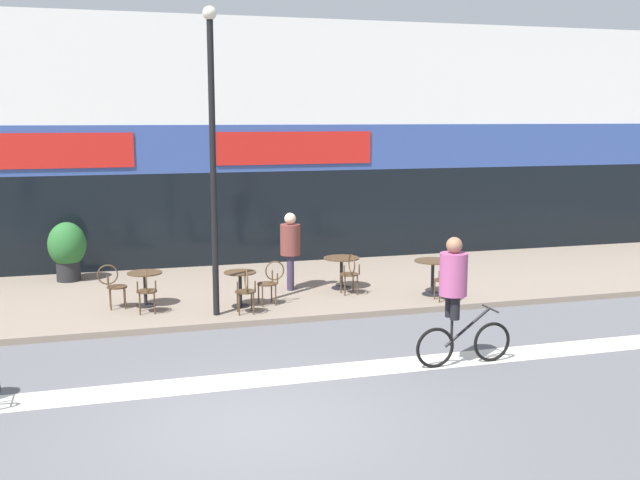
{
  "coord_description": "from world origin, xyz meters",
  "views": [
    {
      "loc": [
        -1.73,
        -9.0,
        3.92
      ],
      "look_at": [
        2.57,
        5.88,
        1.36
      ],
      "focal_mm": 42.0,
      "sensor_mm": 36.0,
      "label": 1
    }
  ],
  "objects_px": {
    "bistro_table_1": "(240,282)",
    "cafe_chair_0_side": "(113,283)",
    "planter_pot": "(67,249)",
    "cyclist_1": "(456,291)",
    "bistro_table_2": "(341,266)",
    "cafe_chair_1_near": "(246,288)",
    "cafe_chair_1_side": "(270,280)",
    "cafe_chair_3_near": "(445,277)",
    "bistro_table_0": "(145,282)",
    "pedestrian_near_end": "(290,244)",
    "cafe_chair_2_near": "(350,271)",
    "lamp_post": "(213,143)",
    "bistro_table_3": "(433,270)",
    "cafe_chair_0_near": "(147,288)"
  },
  "relations": [
    {
      "from": "bistro_table_1",
      "to": "cafe_chair_0_side",
      "type": "relative_size",
      "value": 0.8
    },
    {
      "from": "planter_pot",
      "to": "cyclist_1",
      "type": "xyz_separation_m",
      "value": [
        6.13,
        -7.73,
        0.34
      ]
    },
    {
      "from": "bistro_table_2",
      "to": "cafe_chair_0_side",
      "type": "xyz_separation_m",
      "value": [
        -4.93,
        -0.42,
        0.01
      ]
    },
    {
      "from": "cafe_chair_1_near",
      "to": "cafe_chair_1_side",
      "type": "bearing_deg",
      "value": -42.12
    },
    {
      "from": "bistro_table_1",
      "to": "cafe_chair_1_side",
      "type": "distance_m",
      "value": 0.63
    },
    {
      "from": "cafe_chair_1_side",
      "to": "planter_pot",
      "type": "height_order",
      "value": "planter_pot"
    },
    {
      "from": "cafe_chair_0_side",
      "to": "bistro_table_1",
      "type": "bearing_deg",
      "value": -14.92
    },
    {
      "from": "cafe_chair_0_side",
      "to": "cafe_chair_3_near",
      "type": "height_order",
      "value": "same"
    },
    {
      "from": "bistro_table_0",
      "to": "cafe_chair_3_near",
      "type": "height_order",
      "value": "cafe_chair_3_near"
    },
    {
      "from": "planter_pot",
      "to": "cyclist_1",
      "type": "bearing_deg",
      "value": -51.61
    },
    {
      "from": "bistro_table_2",
      "to": "pedestrian_near_end",
      "type": "distance_m",
      "value": 1.25
    },
    {
      "from": "cafe_chair_1_near",
      "to": "pedestrian_near_end",
      "type": "xyz_separation_m",
      "value": [
        1.34,
        1.82,
        0.5
      ]
    },
    {
      "from": "bistro_table_2",
      "to": "cafe_chair_2_near",
      "type": "height_order",
      "value": "cafe_chair_2_near"
    },
    {
      "from": "cafe_chair_0_side",
      "to": "lamp_post",
      "type": "relative_size",
      "value": 0.16
    },
    {
      "from": "bistro_table_1",
      "to": "cafe_chair_0_side",
      "type": "xyz_separation_m",
      "value": [
        -2.47,
        0.56,
        0.01
      ]
    },
    {
      "from": "bistro_table_2",
      "to": "cafe_chair_3_near",
      "type": "xyz_separation_m",
      "value": [
        1.7,
        -1.74,
        0.01
      ]
    },
    {
      "from": "bistro_table_3",
      "to": "pedestrian_near_end",
      "type": "height_order",
      "value": "pedestrian_near_end"
    },
    {
      "from": "cyclist_1",
      "to": "bistro_table_1",
      "type": "bearing_deg",
      "value": 120.64
    },
    {
      "from": "planter_pot",
      "to": "pedestrian_near_end",
      "type": "bearing_deg",
      "value": -25.85
    },
    {
      "from": "pedestrian_near_end",
      "to": "bistro_table_1",
      "type": "bearing_deg",
      "value": 53.81
    },
    {
      "from": "bistro_table_1",
      "to": "cyclist_1",
      "type": "xyz_separation_m",
      "value": [
        2.68,
        -4.21,
        0.59
      ]
    },
    {
      "from": "bistro_table_2",
      "to": "bistro_table_3",
      "type": "relative_size",
      "value": 1.01
    },
    {
      "from": "cafe_chair_0_side",
      "to": "planter_pot",
      "type": "height_order",
      "value": "planter_pot"
    },
    {
      "from": "bistro_table_1",
      "to": "cafe_chair_1_side",
      "type": "xyz_separation_m",
      "value": [
        0.63,
        0.01,
        0.01
      ]
    },
    {
      "from": "bistro_table_1",
      "to": "cafe_chair_3_near",
      "type": "relative_size",
      "value": 0.8
    },
    {
      "from": "bistro_table_3",
      "to": "planter_pot",
      "type": "height_order",
      "value": "planter_pot"
    },
    {
      "from": "cafe_chair_0_near",
      "to": "cafe_chair_2_near",
      "type": "distance_m",
      "value": 4.33
    },
    {
      "from": "cafe_chair_1_near",
      "to": "lamp_post",
      "type": "relative_size",
      "value": 0.16
    },
    {
      "from": "cafe_chair_1_near",
      "to": "cafe_chair_3_near",
      "type": "relative_size",
      "value": 1.0
    },
    {
      "from": "bistro_table_3",
      "to": "cafe_chair_3_near",
      "type": "height_order",
      "value": "cafe_chair_3_near"
    },
    {
      "from": "cafe_chair_2_near",
      "to": "pedestrian_near_end",
      "type": "xyz_separation_m",
      "value": [
        -1.12,
        0.85,
        0.5
      ]
    },
    {
      "from": "bistro_table_1",
      "to": "pedestrian_near_end",
      "type": "relative_size",
      "value": 0.42
    },
    {
      "from": "planter_pot",
      "to": "pedestrian_near_end",
      "type": "relative_size",
      "value": 0.81
    },
    {
      "from": "bistro_table_1",
      "to": "cyclist_1",
      "type": "relative_size",
      "value": 0.35
    },
    {
      "from": "bistro_table_2",
      "to": "cafe_chair_1_near",
      "type": "relative_size",
      "value": 0.89
    },
    {
      "from": "bistro_table_2",
      "to": "cyclist_1",
      "type": "distance_m",
      "value": 5.23
    },
    {
      "from": "bistro_table_0",
      "to": "cafe_chair_0_near",
      "type": "distance_m",
      "value": 0.63
    },
    {
      "from": "bistro_table_2",
      "to": "cafe_chair_0_side",
      "type": "height_order",
      "value": "cafe_chair_0_side"
    },
    {
      "from": "bistro_table_0",
      "to": "lamp_post",
      "type": "xyz_separation_m",
      "value": [
        1.28,
        -1.07,
        2.81
      ]
    },
    {
      "from": "cafe_chair_3_near",
      "to": "bistro_table_1",
      "type": "bearing_deg",
      "value": 83.02
    },
    {
      "from": "pedestrian_near_end",
      "to": "cafe_chair_0_side",
      "type": "bearing_deg",
      "value": 21.53
    },
    {
      "from": "cafe_chair_1_near",
      "to": "pedestrian_near_end",
      "type": "distance_m",
      "value": 2.32
    },
    {
      "from": "bistro_table_0",
      "to": "bistro_table_3",
      "type": "height_order",
      "value": "bistro_table_3"
    },
    {
      "from": "bistro_table_0",
      "to": "cafe_chair_3_near",
      "type": "xyz_separation_m",
      "value": [
        6.01,
        -1.33,
        0.01
      ]
    },
    {
      "from": "bistro_table_3",
      "to": "cafe_chair_0_side",
      "type": "relative_size",
      "value": 0.88
    },
    {
      "from": "cyclist_1",
      "to": "bistro_table_3",
      "type": "bearing_deg",
      "value": 68.16
    },
    {
      "from": "cafe_chair_0_near",
      "to": "cafe_chair_0_side",
      "type": "relative_size",
      "value": 1.0
    },
    {
      "from": "lamp_post",
      "to": "cafe_chair_0_side",
      "type": "bearing_deg",
      "value": 150.69
    },
    {
      "from": "cafe_chair_3_near",
      "to": "pedestrian_near_end",
      "type": "relative_size",
      "value": 0.52
    },
    {
      "from": "cafe_chair_1_near",
      "to": "planter_pot",
      "type": "distance_m",
      "value": 5.39
    }
  ]
}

